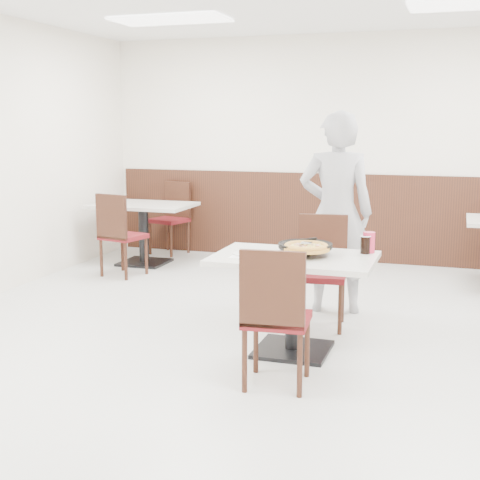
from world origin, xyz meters
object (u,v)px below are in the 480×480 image
(bg_chair_left_far, at_px, (169,218))
(chair_far, at_px, (321,273))
(side_plate, at_px, (246,254))
(cola_glass, at_px, (365,245))
(red_cup, at_px, (369,242))
(diner_person, at_px, (336,213))
(pizza, at_px, (306,249))
(main_table, at_px, (293,304))
(pizza_pan, at_px, (305,249))
(chair_near, at_px, (277,316))
(bg_table_left, at_px, (144,234))
(bg_chair_left_near, at_px, (123,234))

(bg_chair_left_far, bearing_deg, chair_far, 150.46)
(side_plate, bearing_deg, cola_glass, 21.24)
(red_cup, height_order, diner_person, diner_person)
(bg_chair_left_far, bearing_deg, red_cup, 150.99)
(chair_far, bearing_deg, pizza, 85.03)
(bg_chair_left_far, bearing_deg, main_table, 142.97)
(pizza_pan, relative_size, cola_glass, 2.48)
(main_table, xyz_separation_m, diner_person, (0.10, 1.22, 0.54))
(diner_person, xyz_separation_m, bg_chair_left_far, (-2.58, 2.03, -0.44))
(chair_near, distance_m, chair_far, 1.35)
(bg_chair_left_far, bearing_deg, pizza_pan, 144.27)
(pizza_pan, bearing_deg, red_cup, 27.74)
(chair_near, xyz_separation_m, bg_chair_left_far, (-2.53, 3.91, 0.00))
(chair_far, distance_m, red_cup, 0.69)
(cola_glass, relative_size, bg_chair_left_far, 0.14)
(chair_near, xyz_separation_m, chair_far, (0.02, 1.35, 0.00))
(pizza_pan, height_order, bg_chair_left_far, bg_chair_left_far)
(chair_far, height_order, side_plate, chair_far)
(chair_far, xyz_separation_m, red_cup, (0.44, -0.39, 0.35))
(diner_person, xyz_separation_m, bg_table_left, (-2.61, 1.34, -0.54))
(pizza_pan, xyz_separation_m, red_cup, (0.44, 0.23, 0.04))
(bg_table_left, bearing_deg, cola_glass, -37.54)
(pizza, distance_m, side_plate, 0.46)
(main_table, relative_size, bg_table_left, 1.00)
(main_table, xyz_separation_m, bg_table_left, (-2.52, 2.57, 0.00))
(pizza, distance_m, cola_glass, 0.48)
(pizza_pan, xyz_separation_m, bg_chair_left_near, (-2.52, 1.85, -0.32))
(cola_glass, xyz_separation_m, bg_chair_left_far, (-2.98, 3.00, -0.34))
(cola_glass, height_order, bg_chair_left_far, bg_chair_left_far)
(pizza, xyz_separation_m, red_cup, (0.42, 0.30, 0.02))
(pizza_pan, relative_size, bg_table_left, 0.27)
(pizza, relative_size, bg_table_left, 0.29)
(side_plate, relative_size, red_cup, 1.21)
(pizza, bearing_deg, bg_chair_left_far, 128.38)
(side_plate, relative_size, bg_table_left, 0.16)
(chair_near, bearing_deg, main_table, 89.19)
(main_table, distance_m, diner_person, 1.34)
(red_cup, height_order, bg_chair_left_far, bg_chair_left_far)
(chair_near, xyz_separation_m, pizza, (0.04, 0.66, 0.34))
(main_table, xyz_separation_m, chair_near, (0.05, -0.66, 0.10))
(cola_glass, bearing_deg, main_table, -152.88)
(bg_chair_left_far, bearing_deg, pizza, 143.96)
(cola_glass, bearing_deg, diner_person, 112.32)
(red_cup, relative_size, bg_chair_left_far, 0.17)
(bg_table_left, bearing_deg, pizza, -44.54)
(pizza_pan, relative_size, bg_chair_left_near, 0.34)
(pizza_pan, height_order, cola_glass, cola_glass)
(chair_far, xyz_separation_m, cola_glass, (0.42, -0.43, 0.34))
(main_table, relative_size, red_cup, 7.50)
(cola_glass, height_order, bg_chair_left_near, bg_chair_left_near)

